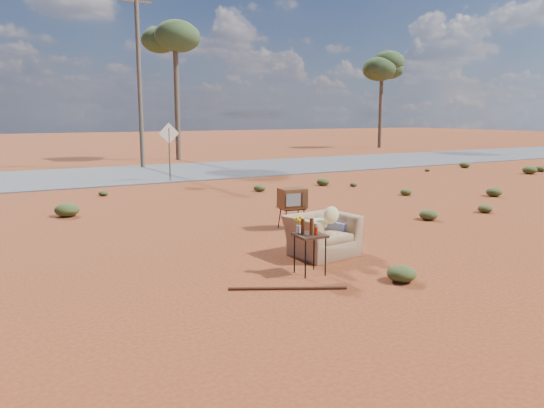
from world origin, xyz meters
TOP-DOWN VIEW (x-y plane):
  - ground at (0.00, 0.00)m, footprint 140.00×140.00m
  - highway at (0.00, 15.00)m, footprint 140.00×7.00m
  - armchair at (0.51, 0.41)m, footprint 1.37×0.98m
  - tv_unit at (1.11, 2.53)m, footprint 0.62×0.53m
  - side_table at (-0.43, -0.44)m, footprint 0.48×0.48m
  - rusty_bar at (-1.10, -0.96)m, footprint 1.54×0.84m
  - road_sign at (1.50, 12.00)m, footprint 0.78×0.06m
  - eucalyptus_center at (5.00, 21.00)m, footprint 3.20×3.20m
  - eucalyptus_right at (22.00, 24.00)m, footprint 3.20×3.20m
  - utility_pole_center at (2.00, 17.50)m, footprint 1.40×0.20m
  - scrub_patch at (-0.82, 4.41)m, footprint 17.49×8.07m

SIDE VIEW (x-z plane):
  - ground at x=0.00m, z-range 0.00..0.00m
  - highway at x=0.00m, z-range 0.00..0.04m
  - rusty_bar at x=-1.10m, z-range 0.00..0.05m
  - scrub_patch at x=-0.82m, z-range -0.03..0.30m
  - armchair at x=0.51m, z-range -0.03..0.94m
  - side_table at x=-0.43m, z-range 0.21..1.12m
  - tv_unit at x=1.11m, z-range 0.22..1.12m
  - road_sign at x=1.50m, z-range 0.41..2.60m
  - utility_pole_center at x=2.00m, z-range 0.15..8.15m
  - eucalyptus_right at x=22.00m, z-range 2.39..9.49m
  - eucalyptus_center at x=5.00m, z-range 2.63..10.23m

